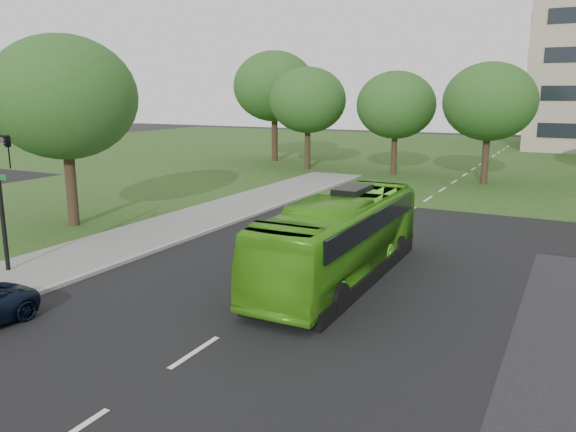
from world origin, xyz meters
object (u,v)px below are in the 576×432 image
at_px(tree_side_near, 64,98).
at_px(traffic_light, 2,185).
at_px(tree_park_f, 274,87).
at_px(tree_park_b, 396,105).
at_px(tree_park_a, 308,100).
at_px(tree_park_c, 490,102).
at_px(bus, 341,238).

height_order(tree_side_near, traffic_light, tree_side_near).
bearing_deg(tree_park_f, traffic_light, -76.33).
bearing_deg(tree_side_near, tree_park_b, 70.78).
xyz_separation_m(tree_park_a, tree_side_near, (-1.08, -24.66, 0.36)).
relative_size(tree_park_c, tree_side_near, 0.94).
relative_size(tree_park_a, tree_park_f, 0.83).
bearing_deg(tree_park_f, tree_park_c, -14.79).
bearing_deg(bus, tree_park_b, 102.82).
distance_m(tree_park_c, tree_park_f, 21.21).
bearing_deg(tree_park_b, tree_side_near, -109.22).
relative_size(tree_park_b, traffic_light, 1.47).
distance_m(tree_park_a, traffic_light, 31.52).
relative_size(tree_park_b, bus, 0.78).
bearing_deg(tree_park_c, traffic_light, -111.59).
bearing_deg(tree_park_c, tree_side_near, -124.39).
bearing_deg(tree_park_f, bus, -57.28).
relative_size(tree_park_f, tree_side_near, 1.13).
xyz_separation_m(tree_side_near, bus, (14.94, -1.41, -4.79)).
xyz_separation_m(tree_side_near, traffic_light, (4.14, -6.60, -2.98)).
bearing_deg(traffic_light, tree_park_c, 91.10).
bearing_deg(tree_side_near, tree_park_a, 87.50).
bearing_deg(tree_side_near, tree_park_f, 98.81).
relative_size(tree_park_b, tree_park_c, 0.95).
height_order(tree_park_f, bus, tree_park_f).
distance_m(tree_park_c, bus, 25.21).
distance_m(tree_park_f, bus, 36.34).
relative_size(tree_park_c, traffic_light, 1.55).
bearing_deg(tree_park_c, bus, -92.47).
xyz_separation_m(tree_park_a, bus, (13.86, -26.07, -4.43)).
bearing_deg(bus, tree_side_near, 174.13).
relative_size(tree_park_a, tree_park_c, 1.00).
relative_size(tree_park_f, traffic_light, 1.87).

